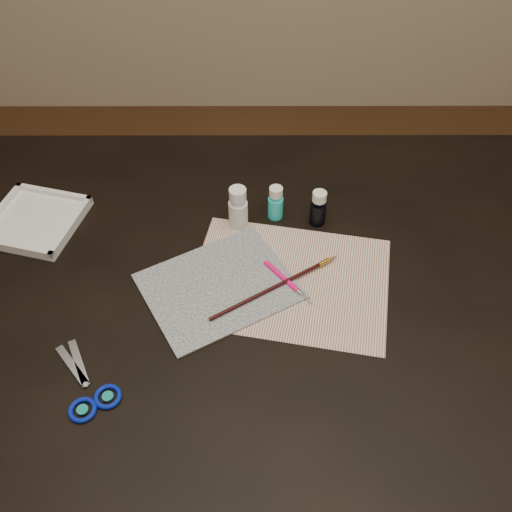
{
  "coord_description": "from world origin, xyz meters",
  "views": [
    {
      "loc": [
        -0.0,
        -0.72,
        1.58
      ],
      "look_at": [
        0.0,
        0.0,
        0.8
      ],
      "focal_mm": 40.0,
      "sensor_mm": 36.0,
      "label": 1
    }
  ],
  "objects_px": {
    "canvas": "(219,286)",
    "palette_tray": "(35,220)",
    "paper": "(290,280)",
    "paint_bottle_cyan": "(276,202)",
    "paint_bottle_white": "(238,208)",
    "scissors": "(79,380)",
    "paint_bottle_navy": "(318,208)"
  },
  "relations": [
    {
      "from": "canvas",
      "to": "paint_bottle_white",
      "type": "xyz_separation_m",
      "value": [
        0.03,
        0.17,
        0.04
      ]
    },
    {
      "from": "paint_bottle_navy",
      "to": "palette_tray",
      "type": "relative_size",
      "value": 0.46
    },
    {
      "from": "canvas",
      "to": "paint_bottle_white",
      "type": "height_order",
      "value": "paint_bottle_white"
    },
    {
      "from": "paper",
      "to": "canvas",
      "type": "xyz_separation_m",
      "value": [
        -0.13,
        -0.02,
        0.0
      ]
    },
    {
      "from": "paint_bottle_cyan",
      "to": "palette_tray",
      "type": "distance_m",
      "value": 0.5
    },
    {
      "from": "canvas",
      "to": "paint_bottle_white",
      "type": "bearing_deg",
      "value": 78.7
    },
    {
      "from": "palette_tray",
      "to": "scissors",
      "type": "bearing_deg",
      "value": -65.84
    },
    {
      "from": "paper",
      "to": "palette_tray",
      "type": "xyz_separation_m",
      "value": [
        -0.52,
        0.16,
        0.01
      ]
    },
    {
      "from": "paint_bottle_cyan",
      "to": "palette_tray",
      "type": "relative_size",
      "value": 0.44
    },
    {
      "from": "canvas",
      "to": "palette_tray",
      "type": "bearing_deg",
      "value": 156.04
    },
    {
      "from": "paint_bottle_white",
      "to": "paint_bottle_cyan",
      "type": "distance_m",
      "value": 0.08
    },
    {
      "from": "paint_bottle_navy",
      "to": "palette_tray",
      "type": "xyz_separation_m",
      "value": [
        -0.59,
        -0.0,
        -0.03
      ]
    },
    {
      "from": "paint_bottle_cyan",
      "to": "paint_bottle_navy",
      "type": "bearing_deg",
      "value": -11.88
    },
    {
      "from": "paper",
      "to": "canvas",
      "type": "bearing_deg",
      "value": -173.07
    },
    {
      "from": "paper",
      "to": "paint_bottle_navy",
      "type": "height_order",
      "value": "paint_bottle_navy"
    },
    {
      "from": "paint_bottle_cyan",
      "to": "canvas",
      "type": "bearing_deg",
      "value": -119.57
    },
    {
      "from": "paint_bottle_navy",
      "to": "paint_bottle_white",
      "type": "bearing_deg",
      "value": -177.28
    },
    {
      "from": "paint_bottle_white",
      "to": "paint_bottle_cyan",
      "type": "relative_size",
      "value": 1.25
    },
    {
      "from": "palette_tray",
      "to": "paint_bottle_white",
      "type": "bearing_deg",
      "value": -0.5
    },
    {
      "from": "canvas",
      "to": "palette_tray",
      "type": "xyz_separation_m",
      "value": [
        -0.39,
        0.17,
        0.01
      ]
    },
    {
      "from": "paper",
      "to": "paint_bottle_cyan",
      "type": "bearing_deg",
      "value": 97.34
    },
    {
      "from": "paint_bottle_navy",
      "to": "palette_tray",
      "type": "distance_m",
      "value": 0.59
    },
    {
      "from": "paint_bottle_cyan",
      "to": "scissors",
      "type": "height_order",
      "value": "paint_bottle_cyan"
    },
    {
      "from": "paint_bottle_white",
      "to": "scissors",
      "type": "xyz_separation_m",
      "value": [
        -0.26,
        -0.37,
        -0.04
      ]
    },
    {
      "from": "paper",
      "to": "paint_bottle_navy",
      "type": "xyz_separation_m",
      "value": [
        0.06,
        0.16,
        0.04
      ]
    },
    {
      "from": "paint_bottle_white",
      "to": "scissors",
      "type": "relative_size",
      "value": 0.55
    },
    {
      "from": "canvas",
      "to": "paper",
      "type": "bearing_deg",
      "value": 6.93
    },
    {
      "from": "paint_bottle_white",
      "to": "palette_tray",
      "type": "relative_size",
      "value": 0.54
    },
    {
      "from": "canvas",
      "to": "scissors",
      "type": "bearing_deg",
      "value": -138.06
    },
    {
      "from": "paper",
      "to": "canvas",
      "type": "relative_size",
      "value": 1.38
    },
    {
      "from": "canvas",
      "to": "palette_tray",
      "type": "height_order",
      "value": "palette_tray"
    },
    {
      "from": "canvas",
      "to": "paint_bottle_cyan",
      "type": "xyz_separation_m",
      "value": [
        0.11,
        0.2,
        0.04
      ]
    }
  ]
}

